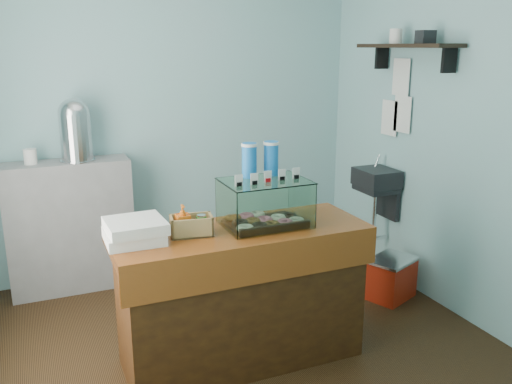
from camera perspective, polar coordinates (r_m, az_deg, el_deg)
name	(u,v)px	position (r m, az deg, el deg)	size (l,w,h in m)	color
ground	(229,339)	(3.96, -2.90, -15.24)	(3.50, 3.50, 0.00)	black
room_shell	(228,94)	(3.44, -2.92, 10.22)	(3.54, 3.04, 2.82)	#86C3C1
counter	(242,295)	(3.53, -1.53, -10.75)	(1.60, 0.60, 0.90)	#47270D
back_shelf	(71,226)	(4.76, -18.92, -3.43)	(1.00, 0.32, 1.10)	gray
display_case	(263,198)	(3.42, 0.77, -0.68)	(0.53, 0.39, 0.51)	#331A0F
condiment_crate	(190,224)	(3.26, -6.99, -3.41)	(0.27, 0.19, 0.19)	tan
pastry_boxes	(135,231)	(3.21, -12.67, -4.01)	(0.34, 0.34, 0.13)	white
coffee_urn	(75,128)	(4.57, -18.50, 6.37)	(0.27, 0.27, 0.50)	silver
red_cooler	(391,278)	(4.60, 14.03, -8.77)	(0.47, 0.42, 0.34)	#B2220E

